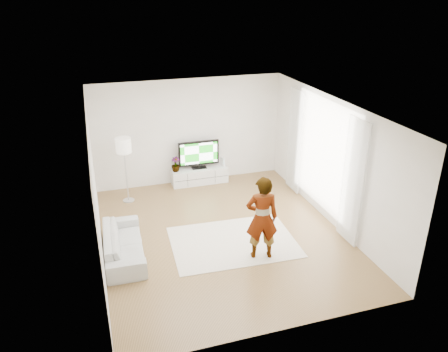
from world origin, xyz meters
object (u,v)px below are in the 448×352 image
object	(u,v)px
television	(199,154)
sofa	(124,244)
media_console	(200,176)
floor_lamp	(124,148)
rug	(233,242)
player	(262,218)

from	to	relation	value
television	sofa	world-z (taller)	television
media_console	floor_lamp	xyz separation A→B (m)	(-1.96, -0.52, 1.18)
rug	floor_lamp	world-z (taller)	floor_lamp
player	sofa	bearing A→B (deg)	-5.26
television	sofa	distance (m)	3.80
sofa	rug	bearing A→B (deg)	-92.56
sofa	floor_lamp	world-z (taller)	floor_lamp
rug	player	xyz separation A→B (m)	(0.35, -0.65, 0.86)
rug	sofa	xyz separation A→B (m)	(-2.22, 0.17, 0.27)
media_console	player	bearing A→B (deg)	-85.84
sofa	media_console	bearing A→B (deg)	-35.99
rug	floor_lamp	distance (m)	3.50
media_console	television	bearing A→B (deg)	90.00
player	media_console	bearing A→B (deg)	-73.22
television	floor_lamp	world-z (taller)	floor_lamp
media_console	player	xyz separation A→B (m)	(0.27, -3.77, 0.65)
television	rug	xyz separation A→B (m)	(-0.08, -3.15, -0.83)
media_console	television	size ratio (longest dim) A/B	1.38
sofa	player	bearing A→B (deg)	-105.92
player	floor_lamp	xyz separation A→B (m)	(-2.24, 3.26, 0.53)
rug	player	bearing A→B (deg)	-61.68
rug	floor_lamp	bearing A→B (deg)	125.91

